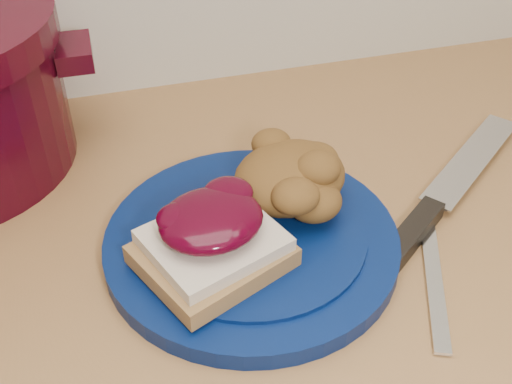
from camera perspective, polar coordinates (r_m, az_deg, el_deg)
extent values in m
cylinder|color=#051648|center=(0.59, -0.40, -4.47)|extent=(0.34, 0.34, 0.02)
cube|color=olive|center=(0.55, -3.91, -5.66)|extent=(0.14, 0.14, 0.02)
cube|color=beige|center=(0.54, -3.82, -4.28)|extent=(0.13, 0.12, 0.01)
ellipsoid|color=#340111|center=(0.53, -4.03, -2.46)|extent=(0.11, 0.10, 0.03)
ellipsoid|color=brown|center=(0.60, 3.01, 1.33)|extent=(0.13, 0.12, 0.05)
cube|color=black|center=(0.61, 13.31, -4.08)|extent=(0.11, 0.09, 0.02)
cube|color=silver|center=(0.72, 18.65, 2.82)|extent=(0.17, 0.14, 0.00)
cube|color=silver|center=(0.59, 15.46, -6.83)|extent=(0.08, 0.17, 0.00)
cube|color=#330510|center=(0.70, -15.89, 11.84)|extent=(0.04, 0.06, 0.02)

